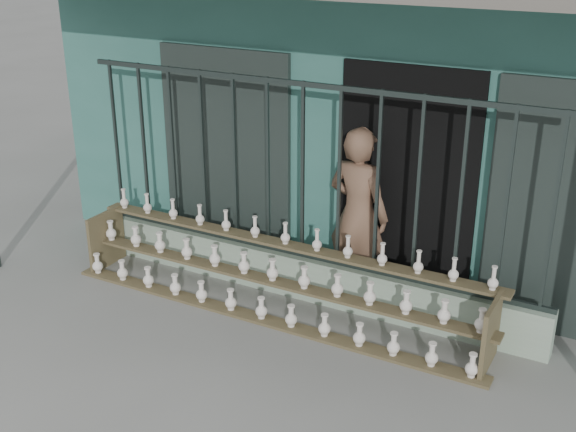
% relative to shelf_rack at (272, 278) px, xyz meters
% --- Properties ---
extents(ground, '(60.00, 60.00, 0.00)m').
position_rel_shelf_rack_xyz_m(ground, '(0.11, -0.88, -0.36)').
color(ground, slate).
extents(workshop_building, '(7.40, 6.60, 3.21)m').
position_rel_shelf_rack_xyz_m(workshop_building, '(0.12, 3.35, 1.26)').
color(workshop_building, '#31695E').
rests_on(workshop_building, ground).
extents(parapet_wall, '(5.00, 0.20, 0.45)m').
position_rel_shelf_rack_xyz_m(parapet_wall, '(0.11, 0.42, -0.14)').
color(parapet_wall, '#96AE95').
rests_on(parapet_wall, ground).
extents(security_fence, '(5.00, 0.04, 1.80)m').
position_rel_shelf_rack_xyz_m(security_fence, '(0.11, 0.42, 0.99)').
color(security_fence, '#283330').
rests_on(security_fence, parapet_wall).
extents(shelf_rack, '(4.50, 0.68, 0.85)m').
position_rel_shelf_rack_xyz_m(shelf_rack, '(0.00, 0.00, 0.00)').
color(shelf_rack, brown).
rests_on(shelf_rack, ground).
extents(elderly_woman, '(0.72, 0.54, 1.81)m').
position_rel_shelf_rack_xyz_m(elderly_woman, '(0.60, 0.69, 0.54)').
color(elderly_woman, brown).
rests_on(elderly_woman, ground).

